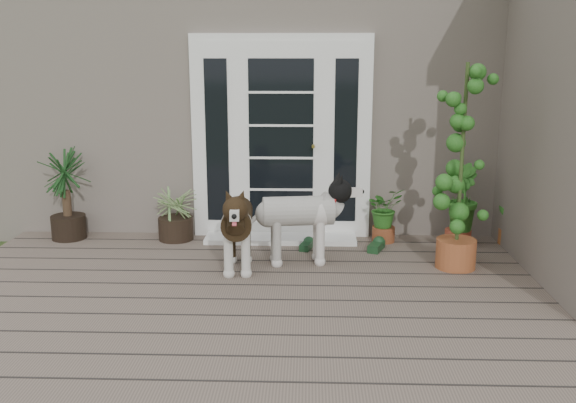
{
  "coord_description": "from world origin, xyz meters",
  "views": [
    {
      "loc": [
        0.1,
        -4.04,
        2.06
      ],
      "look_at": [
        -0.1,
        1.75,
        0.7
      ],
      "focal_mm": 39.22,
      "sensor_mm": 36.0,
      "label": 1
    }
  ],
  "objects": [
    {
      "name": "spider_plant",
      "position": [
        -1.32,
        2.4,
        0.45
      ],
      "size": [
        0.8,
        0.8,
        0.65
      ],
      "primitive_type": null,
      "rotation": [
        0.0,
        0.0,
        0.4
      ],
      "color": "#A3B46E",
      "rests_on": "deck"
    },
    {
      "name": "door_step",
      "position": [
        -0.2,
        2.4,
        0.14
      ],
      "size": [
        1.6,
        0.4,
        0.05
      ],
      "primitive_type": "cube",
      "color": "white",
      "rests_on": "deck"
    },
    {
      "name": "white_dog",
      "position": [
        -0.0,
        1.66,
        0.49
      ],
      "size": [
        0.94,
        0.51,
        0.74
      ],
      "primitive_type": null,
      "rotation": [
        0.0,
        0.0,
        -1.42
      ],
      "color": "silver",
      "rests_on": "deck"
    },
    {
      "name": "herb_c",
      "position": [
        2.24,
        2.36,
        0.42
      ],
      "size": [
        0.49,
        0.49,
        0.61
      ],
      "primitive_type": "imported",
      "rotation": [
        0.0,
        0.0,
        4.41
      ],
      "color": "#194C15",
      "rests_on": "deck"
    },
    {
      "name": "herb_b",
      "position": [
        1.66,
        2.32,
        0.44
      ],
      "size": [
        0.56,
        0.56,
        0.63
      ],
      "primitive_type": "imported",
      "rotation": [
        0.0,
        0.0,
        2.01
      ],
      "color": "#295D1A",
      "rests_on": "deck"
    },
    {
      "name": "door_unit",
      "position": [
        -0.2,
        2.6,
        1.19
      ],
      "size": [
        1.9,
        0.14,
        2.15
      ],
      "primitive_type": "cube",
      "color": "white",
      "rests_on": "deck"
    },
    {
      "name": "yucca",
      "position": [
        -2.49,
        2.4,
        0.62
      ],
      "size": [
        0.88,
        0.88,
        1.0
      ],
      "primitive_type": null,
      "rotation": [
        0.0,
        0.0,
        -0.33
      ],
      "color": "black",
      "rests_on": "deck"
    },
    {
      "name": "clog_left",
      "position": [
        0.08,
        2.11,
        0.16
      ],
      "size": [
        0.2,
        0.31,
        0.09
      ],
      "primitive_type": null,
      "rotation": [
        0.0,
        0.0,
        -0.26
      ],
      "color": "#17391E",
      "rests_on": "deck"
    },
    {
      "name": "clog_right",
      "position": [
        0.79,
        2.09,
        0.17
      ],
      "size": [
        0.26,
        0.36,
        0.1
      ],
      "primitive_type": null,
      "rotation": [
        0.0,
        0.0,
        -0.38
      ],
      "color": "#173A1D",
      "rests_on": "deck"
    },
    {
      "name": "brindle_dog",
      "position": [
        -0.55,
        1.45,
        0.48
      ],
      "size": [
        0.43,
        0.89,
        0.72
      ],
      "primitive_type": null,
      "rotation": [
        0.0,
        0.0,
        3.21
      ],
      "color": "#2F2111",
      "rests_on": "deck"
    },
    {
      "name": "deck",
      "position": [
        0.0,
        0.4,
        0.06
      ],
      "size": [
        6.2,
        4.6,
        0.12
      ],
      "primitive_type": "cube",
      "color": "#6B5B4C",
      "rests_on": "ground"
    },
    {
      "name": "herb_a",
      "position": [
        0.89,
        2.4,
        0.36
      ],
      "size": [
        0.52,
        0.52,
        0.49
      ],
      "primitive_type": "imported",
      "rotation": [
        0.0,
        0.0,
        0.5
      ],
      "color": "#1A5B20",
      "rests_on": "deck"
    },
    {
      "name": "house_main",
      "position": [
        0.0,
        4.65,
        1.55
      ],
      "size": [
        7.4,
        4.0,
        3.1
      ],
      "primitive_type": "cube",
      "color": "#665E54",
      "rests_on": "ground"
    },
    {
      "name": "sapling",
      "position": [
        1.47,
        1.58,
        1.09
      ],
      "size": [
        0.62,
        0.62,
        1.94
      ],
      "primitive_type": null,
      "rotation": [
        0.0,
        0.0,
        0.09
      ],
      "color": "#20621C",
      "rests_on": "deck"
    }
  ]
}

